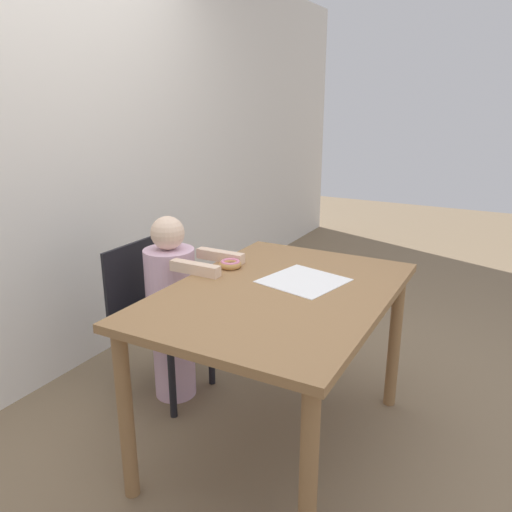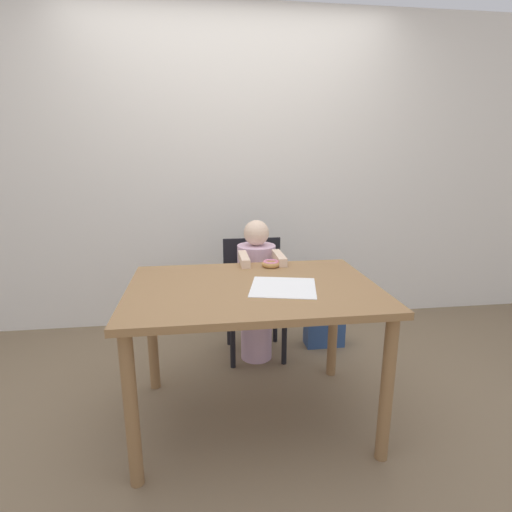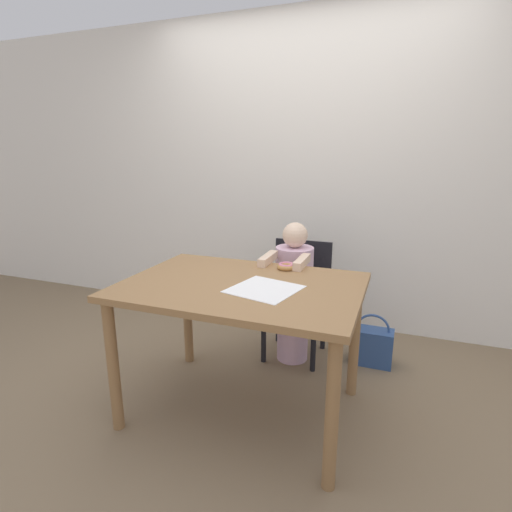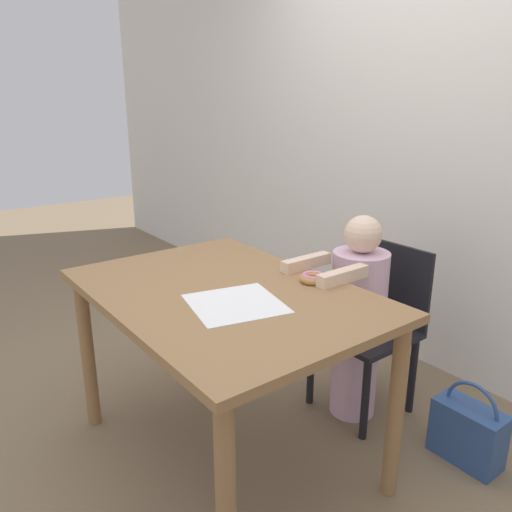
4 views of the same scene
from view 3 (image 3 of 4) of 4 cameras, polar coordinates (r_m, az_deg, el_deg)
ground_plane at (r=2.47m, az=-1.91°, el=-20.97°), size 12.00×12.00×0.00m
wall_back at (r=3.33m, az=7.22°, el=11.39°), size 8.00×0.05×2.50m
dining_table at (r=2.15m, az=-2.06°, el=-6.44°), size 1.25×0.88×0.76m
chair at (r=2.89m, az=5.96°, el=-5.75°), size 0.42×0.41×0.81m
child_figure at (r=2.76m, az=5.37°, el=-5.35°), size 0.27×0.49×0.99m
donut at (r=2.36m, az=4.35°, el=-1.44°), size 0.11×0.11×0.04m
napkin at (r=2.02m, az=1.21°, el=-4.74°), size 0.38×0.38×0.00m
handbag at (r=2.94m, az=16.15°, el=-12.16°), size 0.28×0.15×0.37m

